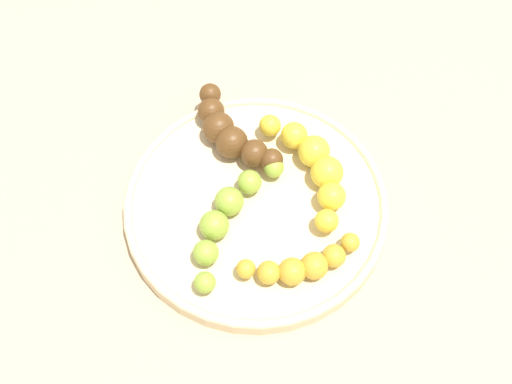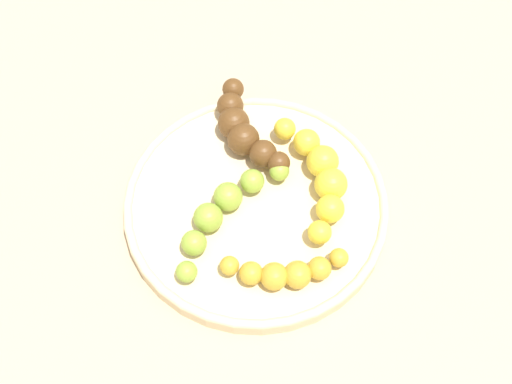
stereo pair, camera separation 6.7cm
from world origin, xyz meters
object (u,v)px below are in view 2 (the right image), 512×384
Objects in this scene: fruit_bowl at (256,204)px; banana_green at (223,210)px; banana_yellow at (320,174)px; banana_spotted at (285,272)px; banana_overripe at (243,129)px.

banana_green is (-0.03, 0.03, 0.02)m from fruit_bowl.
banana_spotted is at bearing -123.11° from banana_yellow.
fruit_bowl is at bearing 73.63° from banana_overripe.
banana_green is 1.21× the size of banana_spotted.
banana_green is at bearing -141.64° from banana_spotted.
banana_spotted is (-0.06, -0.07, -0.00)m from banana_green.
fruit_bowl is 1.87× the size of banana_green.
fruit_bowl is 2.27× the size of banana_spotted.
banana_spotted reaches higher than fruit_bowl.
banana_yellow is at bearing 156.27° from banana_spotted.
banana_overripe is 0.79× the size of banana_green.
banana_green is (-0.06, 0.10, -0.00)m from banana_yellow.
banana_yellow is 1.18× the size of banana_spotted.
banana_yellow is at bearing -118.72° from banana_green.
banana_yellow is at bearing 117.87° from banana_overripe.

